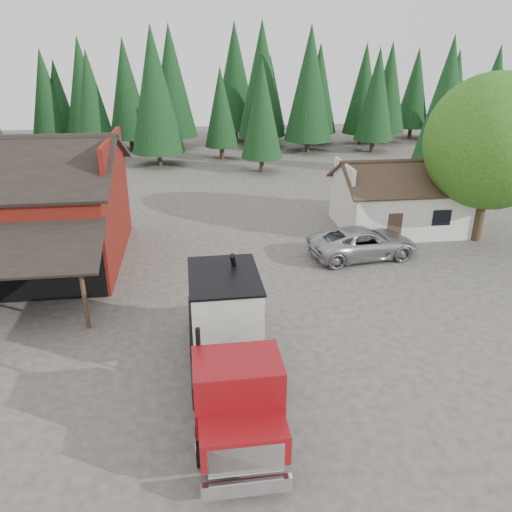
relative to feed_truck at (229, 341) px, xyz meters
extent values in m
plane|color=#494239|center=(-0.26, 2.97, -2.07)|extent=(120.00, 120.00, 0.00)
cube|color=maroon|center=(-11.26, 12.97, 0.43)|extent=(12.00, 10.00, 5.00)
cube|color=black|center=(-11.26, 15.47, 3.93)|extent=(12.80, 5.53, 2.35)
cube|color=maroon|center=(-5.26, 12.97, 3.93)|extent=(0.25, 7.00, 2.00)
cylinder|color=#382619|center=(-5.86, 5.07, -0.67)|extent=(0.20, 0.20, 2.80)
cube|color=silver|center=(12.74, 15.97, -0.57)|extent=(8.00, 6.00, 3.00)
cube|color=#38281E|center=(12.74, 14.47, 1.68)|extent=(8.60, 3.42, 1.80)
cube|color=#38281E|center=(12.74, 17.47, 1.68)|extent=(8.60, 3.42, 1.80)
cube|color=silver|center=(8.74, 15.97, 1.68)|extent=(0.20, 4.20, 1.50)
cube|color=silver|center=(16.74, 15.97, 1.68)|extent=(0.20, 4.20, 1.50)
cube|color=#38281E|center=(11.24, 12.95, -1.07)|extent=(0.90, 0.06, 2.00)
cube|color=black|center=(14.24, 12.95, -0.47)|extent=(1.20, 0.06, 1.00)
cylinder|color=#382619|center=(16.74, 12.97, -0.47)|extent=(0.60, 0.60, 3.20)
sphere|color=#245814|center=(16.74, 12.97, 4.13)|extent=(8.00, 8.00, 8.00)
sphere|color=#245814|center=(15.54, 13.77, 2.93)|extent=(4.40, 4.40, 4.40)
cylinder|color=#382619|center=(5.74, 32.97, -1.27)|extent=(0.44, 0.44, 1.60)
cone|color=black|center=(5.74, 32.97, 3.83)|extent=(3.96, 3.96, 9.00)
cylinder|color=#382619|center=(21.74, 28.97, -1.27)|extent=(0.44, 0.44, 1.60)
cone|color=black|center=(21.74, 28.97, 4.83)|extent=(4.84, 4.84, 11.00)
cylinder|color=#382619|center=(-4.26, 36.97, -1.27)|extent=(0.44, 0.44, 1.60)
cone|color=black|center=(-4.26, 36.97, 5.33)|extent=(5.28, 5.28, 12.00)
cylinder|color=black|center=(-1.09, -3.26, -1.48)|extent=(0.39, 1.19, 1.18)
cylinder|color=black|center=(1.16, -3.23, -1.48)|extent=(0.39, 1.19, 1.18)
cylinder|color=black|center=(-1.16, 1.89, -1.48)|extent=(0.39, 1.19, 1.18)
cylinder|color=black|center=(1.09, 1.92, -1.48)|extent=(0.39, 1.19, 1.18)
cylinder|color=black|center=(-1.18, 3.39, -1.48)|extent=(0.39, 1.19, 1.18)
cylinder|color=black|center=(1.07, 3.42, -1.48)|extent=(0.39, 1.19, 1.18)
cube|color=black|center=(-0.01, 0.18, -1.05)|extent=(1.30, 9.24, 0.43)
cube|color=silver|center=(0.06, -4.91, -1.48)|extent=(2.47, 0.23, 0.48)
cube|color=silver|center=(0.06, -4.80, -0.62)|extent=(2.04, 0.13, 0.97)
cube|color=maroon|center=(0.05, -4.16, -0.46)|extent=(2.43, 1.43, 0.91)
cube|color=maroon|center=(0.03, -2.77, 0.13)|extent=(2.60, 1.86, 1.98)
cube|color=black|center=(0.04, -3.62, 0.45)|extent=(2.25, 0.12, 0.97)
cylinder|color=black|center=(-1.06, -1.81, 0.72)|extent=(0.15, 0.15, 1.93)
cube|color=black|center=(0.01, -1.69, 0.08)|extent=(2.63, 0.16, 1.72)
cube|color=black|center=(-0.03, 1.69, -0.76)|extent=(2.82, 6.26, 0.17)
cube|color=beige|center=(-0.03, 1.69, 0.83)|extent=(2.51, 3.57, 1.72)
cone|color=beige|center=(-0.03, 1.69, -0.25)|extent=(2.39, 2.39, 0.75)
cube|color=black|center=(-0.03, 1.69, 1.71)|extent=(2.62, 3.68, 0.09)
cylinder|color=black|center=(0.59, 3.20, 0.72)|extent=(0.77, 2.35, 3.27)
cube|color=maroon|center=(-0.71, 4.25, -0.46)|extent=(0.65, 0.87, 0.48)
cylinder|color=silver|center=(1.25, -2.05, -1.16)|extent=(0.61, 1.08, 0.60)
imported|color=#A9ABB1|center=(8.69, 11.24, -1.19)|extent=(6.67, 3.72, 1.76)
cube|color=maroon|center=(0.56, -3.03, -1.77)|extent=(0.80, 1.16, 0.60)
camera|label=1|loc=(-0.96, -14.72, 9.47)|focal=35.00mm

